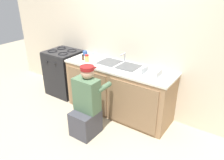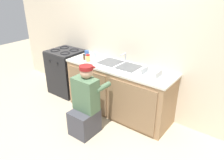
{
  "view_description": "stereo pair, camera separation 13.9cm",
  "coord_description": "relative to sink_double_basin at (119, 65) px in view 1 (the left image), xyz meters",
  "views": [
    {
      "loc": [
        1.83,
        -2.57,
        2.23
      ],
      "look_at": [
        0.0,
        0.1,
        0.71
      ],
      "focal_mm": 35.0,
      "sensor_mm": 36.0,
      "label": 1
    },
    {
      "loc": [
        1.95,
        -2.49,
        2.23
      ],
      "look_at": [
        0.0,
        0.1,
        0.71
      ],
      "focal_mm": 35.0,
      "sensor_mm": 36.0,
      "label": 2
    }
  ],
  "objects": [
    {
      "name": "countertop",
      "position": [
        0.0,
        -0.0,
        -0.04
      ],
      "size": [
        1.94,
        0.62,
        0.03
      ],
      "primitive_type": "cube",
      "color": "beige",
      "rests_on": "counter_cabinet"
    },
    {
      "name": "stove_range",
      "position": [
        -1.33,
        -0.0,
        -0.45
      ],
      "size": [
        0.65,
        0.62,
        0.93
      ],
      "color": "black",
      "rests_on": "ground_plane"
    },
    {
      "name": "condiment_jar",
      "position": [
        -0.58,
        -0.14,
        0.05
      ],
      "size": [
        0.07,
        0.07,
        0.13
      ],
      "color": "#DBB760",
      "rests_on": "countertop"
    },
    {
      "name": "counter_cabinet",
      "position": [
        0.0,
        -0.01,
        -0.48
      ],
      "size": [
        1.9,
        0.62,
        0.86
      ],
      "color": "#997551",
      "rests_on": "ground_plane"
    },
    {
      "name": "spice_bottle_pepper",
      "position": [
        -0.69,
        -0.11,
        0.03
      ],
      "size": [
        0.04,
        0.04,
        0.1
      ],
      "color": "#513823",
      "rests_on": "countertop"
    },
    {
      "name": "ground_plane",
      "position": [
        0.0,
        -0.3,
        -0.91
      ],
      "size": [
        12.0,
        12.0,
        0.0
      ],
      "primitive_type": "plane",
      "color": "tan"
    },
    {
      "name": "water_glass",
      "position": [
        -0.62,
        0.1,
        0.03
      ],
      "size": [
        0.06,
        0.06,
        0.1
      ],
      "color": "#ADC6CC",
      "rests_on": "countertop"
    },
    {
      "name": "coffee_mug",
      "position": [
        -0.82,
        0.09,
        0.03
      ],
      "size": [
        0.13,
        0.08,
        0.09
      ],
      "color": "#335699",
      "rests_on": "countertop"
    },
    {
      "name": "dish_rack_tray",
      "position": [
        0.62,
        -0.04,
        0.01
      ],
      "size": [
        0.28,
        0.22,
        0.11
      ],
      "color": "#B2B7BC",
      "rests_on": "countertop"
    },
    {
      "name": "back_wall",
      "position": [
        0.0,
        0.35,
        0.34
      ],
      "size": [
        6.0,
        0.1,
        2.5
      ],
      "primitive_type": "cube",
      "color": "beige",
      "rests_on": "ground_plane"
    },
    {
      "name": "sink_double_basin",
      "position": [
        0.0,
        0.0,
        0.0
      ],
      "size": [
        0.8,
        0.44,
        0.19
      ],
      "color": "silver",
      "rests_on": "countertop"
    },
    {
      "name": "plumber_person",
      "position": [
        -0.08,
        -0.77,
        -0.45
      ],
      "size": [
        0.42,
        0.61,
        1.1
      ],
      "color": "#3F3F47",
      "rests_on": "ground_plane"
    }
  ]
}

